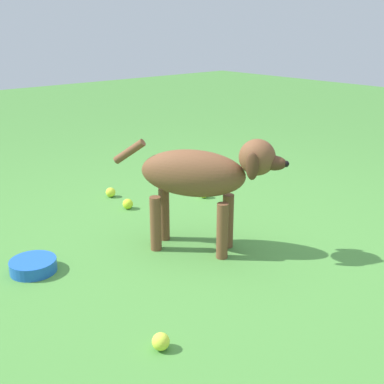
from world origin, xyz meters
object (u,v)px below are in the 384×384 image
(tennis_ball_3, at_px, (161,341))
(tennis_ball_2, at_px, (204,193))
(dog, at_px, (202,176))
(tennis_ball_0, at_px, (111,192))
(water_bowl, at_px, (33,266))
(tennis_ball_1, at_px, (128,204))

(tennis_ball_3, bearing_deg, tennis_ball_2, -137.91)
(dog, height_order, tennis_ball_0, dog)
(tennis_ball_2, distance_m, water_bowl, 1.34)
(water_bowl, bearing_deg, tennis_ball_3, 96.13)
(tennis_ball_0, relative_size, tennis_ball_1, 1.00)
(tennis_ball_0, relative_size, tennis_ball_2, 1.00)
(tennis_ball_0, xyz_separation_m, tennis_ball_3, (0.76, 1.54, 0.00))
(dog, relative_size, tennis_ball_0, 11.77)
(dog, bearing_deg, tennis_ball_0, 142.35)
(tennis_ball_3, xyz_separation_m, water_bowl, (0.09, -0.87, -0.00))
(tennis_ball_0, relative_size, tennis_ball_3, 1.00)
(water_bowl, bearing_deg, tennis_ball_2, -169.99)
(tennis_ball_0, bearing_deg, tennis_ball_2, 137.34)
(dog, distance_m, water_bowl, 0.92)
(dog, bearing_deg, tennis_ball_1, 143.75)
(tennis_ball_1, xyz_separation_m, tennis_ball_3, (0.72, 1.27, 0.00))
(dog, bearing_deg, tennis_ball_2, 103.61)
(tennis_ball_0, bearing_deg, dog, 85.44)
(tennis_ball_0, distance_m, tennis_ball_2, 0.63)
(dog, xyz_separation_m, tennis_ball_0, (-0.08, -1.01, -0.37))
(tennis_ball_1, height_order, water_bowl, tennis_ball_1)
(tennis_ball_1, xyz_separation_m, water_bowl, (0.81, 0.40, -0.00))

